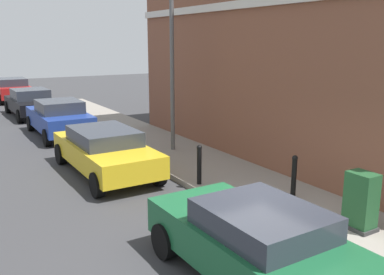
{
  "coord_description": "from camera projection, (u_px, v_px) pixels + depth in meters",
  "views": [
    {
      "loc": [
        -4.75,
        -5.55,
        3.76
      ],
      "look_at": [
        1.05,
        3.97,
        1.2
      ],
      "focal_mm": 39.49,
      "sensor_mm": 36.0,
      "label": 1
    }
  ],
  "objects": [
    {
      "name": "lamppost",
      "position": [
        172.0,
        55.0,
        13.67
      ],
      "size": [
        0.2,
        0.44,
        5.72
      ],
      "color": "#59595B",
      "rests_on": "sidewalk"
    },
    {
      "name": "car_black",
      "position": [
        31.0,
        102.0,
        21.38
      ],
      "size": [
        2.02,
        4.41,
        1.39
      ],
      "rotation": [
        0.0,
        0.0,
        1.59
      ],
      "color": "black",
      "rests_on": "ground"
    },
    {
      "name": "car_yellow",
      "position": [
        105.0,
        150.0,
        12.08
      ],
      "size": [
        1.91,
        4.5,
        1.32
      ],
      "rotation": [
        0.0,
        0.0,
        1.57
      ],
      "color": "gold",
      "rests_on": "ground"
    },
    {
      "name": "bollard_near_cabinet",
      "position": [
        294.0,
        175.0,
        9.81
      ],
      "size": [
        0.14,
        0.14,
        1.04
      ],
      "color": "black",
      "rests_on": "sidewalk"
    },
    {
      "name": "utility_cabinet",
      "position": [
        361.0,
        203.0,
        8.19
      ],
      "size": [
        0.46,
        0.61,
        1.15
      ],
      "color": "#1E4C28",
      "rests_on": "sidewalk"
    },
    {
      "name": "sidewalk",
      "position": [
        181.0,
        156.0,
        13.79
      ],
      "size": [
        2.65,
        30.0,
        0.15
      ],
      "primitive_type": "cube",
      "color": "gray",
      "rests_on": "ground"
    },
    {
      "name": "car_red",
      "position": [
        12.0,
        89.0,
        26.83
      ],
      "size": [
        2.0,
        4.37,
        1.46
      ],
      "rotation": [
        0.0,
        0.0,
        1.56
      ],
      "color": "maroon",
      "rests_on": "ground"
    },
    {
      "name": "car_green",
      "position": [
        261.0,
        246.0,
        6.44
      ],
      "size": [
        1.88,
        4.31,
        1.33
      ],
      "rotation": [
        0.0,
        0.0,
        1.58
      ],
      "color": "#195933",
      "rests_on": "ground"
    },
    {
      "name": "car_blue",
      "position": [
        59.0,
        117.0,
        16.95
      ],
      "size": [
        1.94,
        4.25,
        1.45
      ],
      "rotation": [
        0.0,
        0.0,
        1.56
      ],
      "color": "navy",
      "rests_on": "ground"
    },
    {
      "name": "bollard_far_kerb",
      "position": [
        199.0,
        163.0,
        10.78
      ],
      "size": [
        0.14,
        0.14,
        1.04
      ],
      "color": "black",
      "rests_on": "sidewalk"
    },
    {
      "name": "corner_building",
      "position": [
        335.0,
        23.0,
        14.28
      ],
      "size": [
        7.88,
        13.12,
        8.67
      ],
      "color": "brown",
      "rests_on": "ground"
    },
    {
      "name": "ground",
      "position": [
        255.0,
        247.0,
        7.87
      ],
      "size": [
        80.0,
        80.0,
        0.0
      ],
      "primitive_type": "plane",
      "color": "#38383A"
    }
  ]
}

